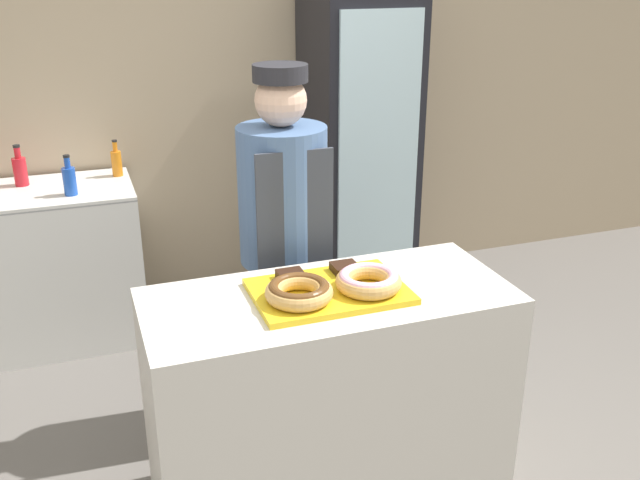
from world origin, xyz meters
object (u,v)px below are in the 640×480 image
at_px(baker_person, 284,246).
at_px(bottle_blue, 69,180).
at_px(bottle_orange, 117,162).
at_px(beverage_fridge, 358,146).
at_px(bottle_red_b, 20,170).
at_px(donut_light_glaze, 369,280).
at_px(serving_tray, 329,291).
at_px(brownie_back_right, 345,268).
at_px(brownie_back_left, 291,276).
at_px(donut_chocolate_glaze, 299,291).
at_px(chest_freezer, 55,265).

height_order(baker_person, bottle_blue, baker_person).
bearing_deg(baker_person, bottle_orange, 115.35).
bearing_deg(beverage_fridge, bottle_red_b, 176.19).
bearing_deg(beverage_fridge, donut_light_glaze, -111.35).
relative_size(serving_tray, donut_light_glaze, 2.30).
bearing_deg(brownie_back_right, serving_tray, -132.96).
bearing_deg(brownie_back_left, beverage_fridge, 59.80).
height_order(brownie_back_left, brownie_back_right, same).
bearing_deg(donut_chocolate_glaze, baker_person, 77.76).
height_order(serving_tray, donut_light_glaze, donut_light_glaze).
xyz_separation_m(serving_tray, bottle_orange, (-0.60, 1.90, 0.06)).
bearing_deg(bottle_orange, bottle_red_b, -178.56).
relative_size(brownie_back_right, chest_freezer, 0.11).
bearing_deg(donut_light_glaze, brownie_back_right, 97.93).
height_order(serving_tray, bottle_orange, bottle_orange).
bearing_deg(bottle_blue, beverage_fridge, 4.65).
xyz_separation_m(brownie_back_left, bottle_red_b, (-1.01, 1.77, 0.03)).
height_order(brownie_back_right, chest_freezer, brownie_back_right).
height_order(donut_chocolate_glaze, donut_light_glaze, same).
height_order(serving_tray, brownie_back_left, brownie_back_left).
height_order(donut_light_glaze, bottle_orange, bottle_orange).
distance_m(donut_light_glaze, beverage_fridge, 1.94).
distance_m(donut_chocolate_glaze, baker_person, 0.68).
bearing_deg(donut_chocolate_glaze, serving_tray, 22.21).
bearing_deg(chest_freezer, bottle_blue, -46.16).
height_order(serving_tray, beverage_fridge, beverage_fridge).
distance_m(brownie_back_right, bottle_red_b, 2.15).
xyz_separation_m(donut_chocolate_glaze, bottle_red_b, (-0.99, 1.94, 0.01)).
bearing_deg(bottle_orange, brownie_back_right, -68.15).
bearing_deg(brownie_back_left, serving_tray, -47.04).
relative_size(donut_light_glaze, baker_person, 0.15).
distance_m(donut_chocolate_glaze, donut_light_glaze, 0.27).
bearing_deg(donut_chocolate_glaze, chest_freezer, 115.70).
height_order(donut_light_glaze, chest_freezer, donut_light_glaze).
height_order(beverage_fridge, bottle_orange, beverage_fridge).
distance_m(donut_light_glaze, bottle_red_b, 2.31).
xyz_separation_m(brownie_back_left, chest_freezer, (-0.90, 1.64, -0.50)).
height_order(baker_person, bottle_orange, baker_person).
height_order(serving_tray, donut_chocolate_glaze, donut_chocolate_glaze).
bearing_deg(serving_tray, baker_person, 89.16).
distance_m(serving_tray, brownie_back_left, 0.16).
height_order(serving_tray, baker_person, baker_person).
bearing_deg(bottle_blue, brownie_back_left, -63.14).
bearing_deg(brownie_back_left, baker_person, 76.25).
bearing_deg(brownie_back_left, brownie_back_right, 0.00).
relative_size(beverage_fridge, bottle_blue, 9.12).
relative_size(chest_freezer, bottle_orange, 4.42).
xyz_separation_m(chest_freezer, bottle_red_b, (-0.11, 0.12, 0.54)).
relative_size(brownie_back_left, beverage_fridge, 0.05).
xyz_separation_m(donut_light_glaze, bottle_blue, (-1.00, 1.67, 0.01)).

